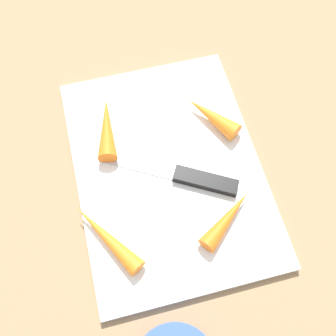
% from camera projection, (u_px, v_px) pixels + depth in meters
% --- Properties ---
extents(ground_plane, '(1.40, 1.40, 0.00)m').
position_uv_depth(ground_plane, '(168.00, 171.00, 0.59)').
color(ground_plane, '#8C6D4C').
extents(cutting_board, '(0.36, 0.26, 0.01)m').
position_uv_depth(cutting_board, '(168.00, 170.00, 0.58)').
color(cutting_board, white).
rests_on(cutting_board, ground_plane).
extents(knife, '(0.12, 0.18, 0.01)m').
position_uv_depth(knife, '(196.00, 179.00, 0.56)').
color(knife, '#B7B7BC').
rests_on(knife, cutting_board).
extents(carrot_long, '(0.11, 0.04, 0.03)m').
position_uv_depth(carrot_long, '(107.00, 127.00, 0.59)').
color(carrot_long, orange).
rests_on(carrot_long, cutting_board).
extents(carrot_longest, '(0.11, 0.08, 0.02)m').
position_uv_depth(carrot_longest, '(107.00, 238.00, 0.52)').
color(carrot_longest, orange).
rests_on(carrot_longest, cutting_board).
extents(carrot_short, '(0.08, 0.09, 0.03)m').
position_uv_depth(carrot_short, '(227.00, 219.00, 0.53)').
color(carrot_short, orange).
rests_on(carrot_short, cutting_board).
extents(carrot_shortest, '(0.09, 0.07, 0.03)m').
position_uv_depth(carrot_shortest, '(212.00, 116.00, 0.60)').
color(carrot_shortest, orange).
rests_on(carrot_shortest, cutting_board).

